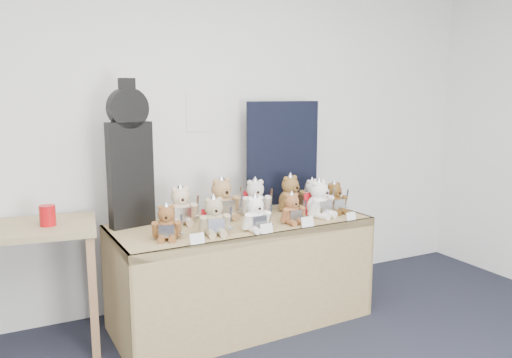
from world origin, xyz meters
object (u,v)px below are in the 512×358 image
side_table (13,247)px  teddy_back_centre_left (222,200)px  teddy_front_far_left (167,224)px  teddy_back_right (291,195)px  teddy_front_centre (256,215)px  teddy_front_right (292,210)px  teddy_front_end (335,199)px  teddy_back_centre_right (255,199)px  red_cup (48,216)px  teddy_back_end (312,194)px  display_table (246,246)px  teddy_front_left (214,218)px  guitar_case (130,156)px  teddy_back_left (181,207)px  teddy_front_far_right (319,200)px

side_table → teddy_back_centre_left: (1.37, -0.11, 0.19)m
teddy_front_far_left → teddy_back_right: bearing=35.1°
teddy_front_centre → teddy_front_right: teddy_front_centre is taller
teddy_front_end → teddy_back_centre_right: size_ratio=0.88×
teddy_back_centre_left → teddy_back_right: bearing=-6.2°
red_cup → teddy_back_end: teddy_back_end is taller
teddy_front_right → teddy_back_end: size_ratio=0.95×
display_table → side_table: side_table is taller
red_cup → teddy_front_far_left: 0.75m
teddy_back_right → display_table: bearing=-170.8°
display_table → teddy_front_left: size_ratio=6.61×
side_table → teddy_back_end: (2.15, -0.08, 0.16)m
guitar_case → teddy_front_centre: guitar_case is taller
teddy_front_left → teddy_back_end: 1.06m
teddy_front_left → teddy_front_centre: bearing=-1.1°
side_table → teddy_front_far_left: bearing=-19.5°
red_cup → teddy_front_centre: 1.31m
side_table → teddy_front_far_left: size_ratio=4.22×
guitar_case → red_cup: (-0.53, -0.03, -0.34)m
display_table → teddy_front_end: teddy_front_end is taller
side_table → teddy_front_right: 1.81m
teddy_back_centre_right → side_table: bearing=-174.5°
guitar_case → teddy_back_left: guitar_case is taller
teddy_front_far_left → teddy_back_left: teddy_back_left is taller
display_table → side_table: bearing=165.3°
teddy_back_right → teddy_front_left: bearing=-169.3°
teddy_front_centre → red_cup: bearing=158.6°
teddy_front_far_left → teddy_front_right: size_ratio=1.03×
teddy_front_left → teddy_back_centre_left: teddy_back_centre_left is taller
teddy_front_end → teddy_back_left: size_ratio=0.89×
teddy_front_centre → teddy_back_left: (-0.38, 0.39, 0.01)m
teddy_back_centre_right → teddy_back_end: teddy_back_centre_right is taller
teddy_front_far_left → teddy_back_end: bearing=33.7°
teddy_front_far_left → teddy_back_right: 1.12m
side_table → teddy_front_centre: size_ratio=3.97×
red_cup → teddy_front_end: 2.00m
teddy_front_far_right → teddy_back_right: size_ratio=0.99×
red_cup → teddy_front_left: bearing=-22.6°
teddy_front_centre → teddy_back_end: (0.71, 0.42, -0.00)m
red_cup → teddy_front_far_right: teddy_front_far_right is taller
teddy_front_far_left → teddy_front_right: (0.89, -0.01, -0.00)m
teddy_back_end → side_table: bearing=163.9°
side_table → display_table: bearing=-4.7°
guitar_case → teddy_front_far_right: size_ratio=3.18×
teddy_front_far_right → teddy_back_centre_right: teddy_front_far_right is taller
teddy_back_centre_right → teddy_front_centre: bearing=-106.6°
display_table → teddy_front_far_right: 0.63m
teddy_front_far_left → teddy_front_far_right: size_ratio=0.80×
side_table → red_cup: size_ratio=8.14×
teddy_front_centre → teddy_back_right: 0.63m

